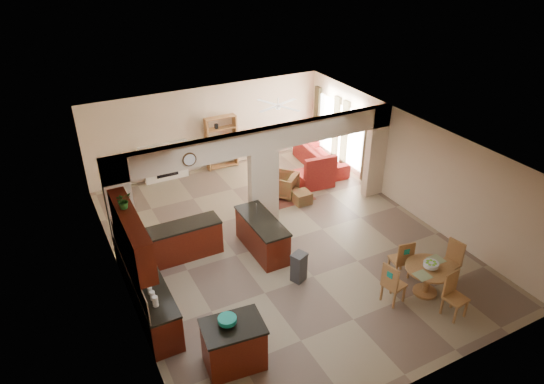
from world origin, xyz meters
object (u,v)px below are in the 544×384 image
kitchen_island (234,345)px  sofa (320,157)px  armchair (283,185)px  dining_table (428,276)px

kitchen_island → sofa: (5.98, 6.42, -0.14)m
sofa → armchair: armchair is taller
dining_table → sofa: size_ratio=0.43×
dining_table → sofa: bearing=78.2°
kitchen_island → dining_table: (4.61, -0.14, -0.01)m
kitchen_island → armchair: kitchen_island is taller
sofa → armchair: 2.37m
kitchen_island → sofa: size_ratio=0.50×
dining_table → armchair: armchair is taller
kitchen_island → sofa: bearing=53.3°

